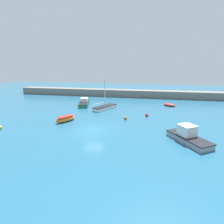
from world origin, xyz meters
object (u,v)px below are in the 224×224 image
object	(u,v)px
rowboat_blue_near	(170,105)
mooring_buoy_orange	(125,118)
cabin_cruiser_white	(84,103)
rowboat_with_red_cover	(66,119)
sailboat_tall_mast	(105,107)
motorboat_grey_hull	(188,136)
mooring_buoy_yellow	(0,128)
mooring_buoy_red	(147,115)

from	to	relation	value
rowboat_blue_near	mooring_buoy_orange	world-z (taller)	rowboat_blue_near
cabin_cruiser_white	rowboat_with_red_cover	world-z (taller)	cabin_cruiser_white
cabin_cruiser_white	sailboat_tall_mast	size ratio (longest dim) A/B	1.05
motorboat_grey_hull	sailboat_tall_mast	size ratio (longest dim) A/B	0.94
rowboat_blue_near	mooring_buoy_yellow	size ratio (longest dim) A/B	6.07
motorboat_grey_hull	rowboat_with_red_cover	size ratio (longest dim) A/B	1.57
rowboat_with_red_cover	mooring_buoy_orange	distance (m)	9.47
rowboat_blue_near	motorboat_grey_hull	bearing A→B (deg)	122.38
rowboat_with_red_cover	mooring_buoy_orange	size ratio (longest dim) A/B	6.82
rowboat_blue_near	sailboat_tall_mast	bearing A→B (deg)	55.31
mooring_buoy_red	mooring_buoy_orange	world-z (taller)	mooring_buoy_orange
rowboat_with_red_cover	rowboat_blue_near	bearing A→B (deg)	157.98
mooring_buoy_orange	motorboat_grey_hull	bearing A→B (deg)	-40.88
rowboat_blue_near	mooring_buoy_red	world-z (taller)	rowboat_blue_near
motorboat_grey_hull	rowboat_blue_near	distance (m)	18.24
rowboat_with_red_cover	mooring_buoy_yellow	world-z (taller)	rowboat_with_red_cover
mooring_buoy_yellow	rowboat_with_red_cover	bearing A→B (deg)	33.95
rowboat_with_red_cover	mooring_buoy_red	world-z (taller)	rowboat_with_red_cover
sailboat_tall_mast	mooring_buoy_yellow	xyz separation A→B (m)	(-11.51, -13.59, -0.16)
rowboat_blue_near	mooring_buoy_red	size ratio (longest dim) A/B	5.65
mooring_buoy_red	cabin_cruiser_white	bearing A→B (deg)	155.17
cabin_cruiser_white	rowboat_with_red_cover	bearing A→B (deg)	-8.75
rowboat_with_red_cover	cabin_cruiser_white	bearing A→B (deg)	-145.82
cabin_cruiser_white	mooring_buoy_red	xyz separation A→B (m)	(13.53, -6.26, -0.28)
mooring_buoy_red	rowboat_blue_near	bearing A→B (deg)	61.84
motorboat_grey_hull	mooring_buoy_orange	bearing A→B (deg)	-163.89
sailboat_tall_mast	mooring_buoy_orange	xyz separation A→B (m)	(4.84, -5.83, -0.14)
cabin_cruiser_white	rowboat_blue_near	distance (m)	18.46
rowboat_blue_near	mooring_buoy_red	distance (m)	10.05
sailboat_tall_mast	mooring_buoy_red	world-z (taller)	sailboat_tall_mast
cabin_cruiser_white	sailboat_tall_mast	distance (m)	6.04
motorboat_grey_hull	mooring_buoy_orange	distance (m)	10.66
cabin_cruiser_white	rowboat_blue_near	xyz separation A→B (m)	(18.28, 2.60, -0.26)
cabin_cruiser_white	rowboat_blue_near	world-z (taller)	cabin_cruiser_white
mooring_buoy_orange	rowboat_blue_near	bearing A→B (deg)	54.23
cabin_cruiser_white	mooring_buoy_yellow	xyz separation A→B (m)	(-6.18, -16.43, -0.30)
cabin_cruiser_white	mooring_buoy_red	size ratio (longest dim) A/B	12.10
mooring_buoy_red	mooring_buoy_orange	distance (m)	4.14
cabin_cruiser_white	mooring_buoy_yellow	bearing A→B (deg)	-35.00
mooring_buoy_yellow	mooring_buoy_orange	size ratio (longest dim) A/B	0.92
motorboat_grey_hull	mooring_buoy_orange	xyz separation A→B (m)	(-8.06, 6.97, -0.38)
sailboat_tall_mast	rowboat_blue_near	bearing A→B (deg)	-38.69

